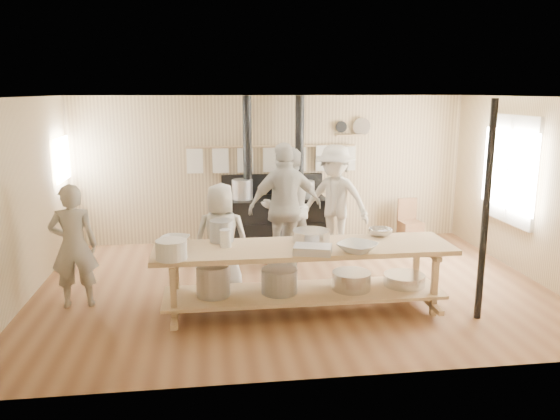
{
  "coord_description": "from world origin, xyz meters",
  "views": [
    {
      "loc": [
        -1.11,
        -7.14,
        2.68
      ],
      "look_at": [
        -0.15,
        0.2,
        1.06
      ],
      "focal_mm": 35.0,
      "sensor_mm": 36.0,
      "label": 1
    }
  ],
  "objects_px": {
    "cook_left": "(287,206)",
    "cook_by_window": "(335,200)",
    "chair": "(410,230)",
    "roasting_pan": "(313,250)",
    "cook_center": "(221,239)",
    "prep_table": "(303,272)",
    "cook_far_left": "(74,246)",
    "stove": "(274,216)",
    "cook_right": "(285,208)"
  },
  "relations": [
    {
      "from": "cook_right",
      "to": "roasting_pan",
      "type": "height_order",
      "value": "cook_right"
    },
    {
      "from": "stove",
      "to": "cook_left",
      "type": "xyz_separation_m",
      "value": [
        0.11,
        -0.94,
        0.38
      ]
    },
    {
      "from": "cook_far_left",
      "to": "cook_center",
      "type": "relative_size",
      "value": 1.05
    },
    {
      "from": "cook_by_window",
      "to": "roasting_pan",
      "type": "relative_size",
      "value": 4.27
    },
    {
      "from": "prep_table",
      "to": "cook_center",
      "type": "height_order",
      "value": "cook_center"
    },
    {
      "from": "cook_center",
      "to": "chair",
      "type": "height_order",
      "value": "cook_center"
    },
    {
      "from": "stove",
      "to": "cook_by_window",
      "type": "xyz_separation_m",
      "value": [
        0.95,
        -0.61,
        0.39
      ]
    },
    {
      "from": "cook_center",
      "to": "chair",
      "type": "relative_size",
      "value": 1.9
    },
    {
      "from": "roasting_pan",
      "to": "cook_center",
      "type": "bearing_deg",
      "value": 131.4
    },
    {
      "from": "stove",
      "to": "cook_center",
      "type": "relative_size",
      "value": 1.74
    },
    {
      "from": "cook_left",
      "to": "roasting_pan",
      "type": "xyz_separation_m",
      "value": [
        -0.06,
        -2.41,
        -0.0
      ]
    },
    {
      "from": "cook_by_window",
      "to": "chair",
      "type": "bearing_deg",
      "value": 49.56
    },
    {
      "from": "prep_table",
      "to": "cook_by_window",
      "type": "distance_m",
      "value": 2.62
    },
    {
      "from": "cook_right",
      "to": "cook_center",
      "type": "bearing_deg",
      "value": 29.72
    },
    {
      "from": "cook_left",
      "to": "chair",
      "type": "distance_m",
      "value": 2.56
    },
    {
      "from": "cook_far_left",
      "to": "roasting_pan",
      "type": "xyz_separation_m",
      "value": [
        2.85,
        -0.91,
        0.11
      ]
    },
    {
      "from": "cook_center",
      "to": "cook_left",
      "type": "bearing_deg",
      "value": -124.12
    },
    {
      "from": "cook_left",
      "to": "cook_by_window",
      "type": "distance_m",
      "value": 0.9
    },
    {
      "from": "stove",
      "to": "cook_by_window",
      "type": "bearing_deg",
      "value": -32.79
    },
    {
      "from": "stove",
      "to": "roasting_pan",
      "type": "distance_m",
      "value": 3.37
    },
    {
      "from": "chair",
      "to": "cook_by_window",
      "type": "bearing_deg",
      "value": -168.18
    },
    {
      "from": "cook_far_left",
      "to": "cook_right",
      "type": "distance_m",
      "value": 3.02
    },
    {
      "from": "cook_center",
      "to": "cook_by_window",
      "type": "relative_size",
      "value": 0.82
    },
    {
      "from": "chair",
      "to": "roasting_pan",
      "type": "xyz_separation_m",
      "value": [
        -2.4,
        -3.2,
        0.66
      ]
    },
    {
      "from": "cook_far_left",
      "to": "roasting_pan",
      "type": "height_order",
      "value": "cook_far_left"
    },
    {
      "from": "stove",
      "to": "cook_left",
      "type": "height_order",
      "value": "stove"
    },
    {
      "from": "prep_table",
      "to": "cook_far_left",
      "type": "bearing_deg",
      "value": 168.32
    },
    {
      "from": "cook_far_left",
      "to": "cook_by_window",
      "type": "height_order",
      "value": "cook_by_window"
    },
    {
      "from": "stove",
      "to": "prep_table",
      "type": "distance_m",
      "value": 3.02
    },
    {
      "from": "cook_by_window",
      "to": "cook_right",
      "type": "bearing_deg",
      "value": -108.26
    },
    {
      "from": "prep_table",
      "to": "roasting_pan",
      "type": "bearing_deg",
      "value": -81.18
    },
    {
      "from": "stove",
      "to": "cook_far_left",
      "type": "relative_size",
      "value": 1.65
    },
    {
      "from": "cook_center",
      "to": "cook_right",
      "type": "relative_size",
      "value": 0.77
    },
    {
      "from": "cook_center",
      "to": "stove",
      "type": "bearing_deg",
      "value": -107.32
    },
    {
      "from": "roasting_pan",
      "to": "stove",
      "type": "bearing_deg",
      "value": 90.84
    },
    {
      "from": "prep_table",
      "to": "roasting_pan",
      "type": "xyz_separation_m",
      "value": [
        0.05,
        -0.33,
        0.38
      ]
    },
    {
      "from": "prep_table",
      "to": "roasting_pan",
      "type": "distance_m",
      "value": 0.5
    },
    {
      "from": "cook_left",
      "to": "cook_right",
      "type": "bearing_deg",
      "value": 58.42
    },
    {
      "from": "cook_center",
      "to": "roasting_pan",
      "type": "relative_size",
      "value": 3.51
    },
    {
      "from": "cook_left",
      "to": "chair",
      "type": "height_order",
      "value": "cook_left"
    },
    {
      "from": "cook_left",
      "to": "cook_center",
      "type": "height_order",
      "value": "cook_left"
    },
    {
      "from": "cook_center",
      "to": "chair",
      "type": "distance_m",
      "value": 4.01
    },
    {
      "from": "prep_table",
      "to": "cook_center",
      "type": "xyz_separation_m",
      "value": [
        -0.97,
        0.82,
        0.23
      ]
    },
    {
      "from": "stove",
      "to": "chair",
      "type": "relative_size",
      "value": 3.3
    },
    {
      "from": "cook_left",
      "to": "cook_center",
      "type": "xyz_separation_m",
      "value": [
        -1.07,
        -1.25,
        -0.15
      ]
    },
    {
      "from": "cook_far_left",
      "to": "cook_center",
      "type": "distance_m",
      "value": 1.85
    },
    {
      "from": "cook_left",
      "to": "cook_center",
      "type": "bearing_deg",
      "value": 30.1
    },
    {
      "from": "stove",
      "to": "roasting_pan",
      "type": "bearing_deg",
      "value": -89.16
    },
    {
      "from": "cook_left",
      "to": "roasting_pan",
      "type": "bearing_deg",
      "value": 69.33
    },
    {
      "from": "stove",
      "to": "chair",
      "type": "bearing_deg",
      "value": -3.55
    }
  ]
}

